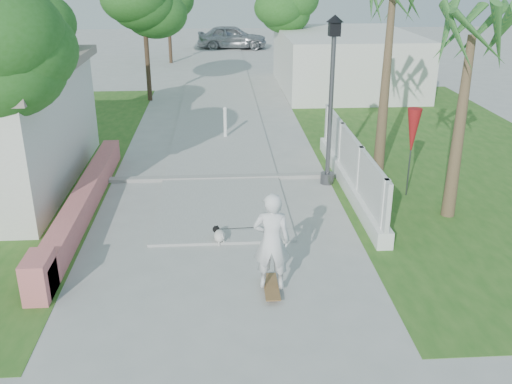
{
  "coord_description": "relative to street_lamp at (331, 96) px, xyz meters",
  "views": [
    {
      "loc": [
        -0.01,
        -8.92,
        5.64
      ],
      "look_at": [
        0.74,
        2.27,
        1.1
      ],
      "focal_mm": 40.0,
      "sensor_mm": 36.0,
      "label": 1
    }
  ],
  "objects": [
    {
      "name": "parked_car",
      "position": [
        -1.87,
        26.14,
        -1.62
      ],
      "size": [
        4.81,
        2.06,
        1.62
      ],
      "primitive_type": "imported",
      "rotation": [
        0.0,
        0.0,
        1.54
      ],
      "color": "#9C9FA3",
      "rests_on": "ground"
    },
    {
      "name": "ground",
      "position": [
        -2.9,
        -5.5,
        -2.43
      ],
      "size": [
        90.0,
        90.0,
        0.0
      ],
      "primitive_type": "plane",
      "color": "#B7B7B2",
      "rests_on": "ground"
    },
    {
      "name": "building_right",
      "position": [
        3.1,
        12.5,
        -1.13
      ],
      "size": [
        6.0,
        8.0,
        2.6
      ],
      "primitive_type": "cube",
      "color": "silver",
      "rests_on": "ground"
    },
    {
      "name": "street_lamp",
      "position": [
        0.0,
        0.0,
        0.0
      ],
      "size": [
        0.44,
        0.44,
        4.44
      ],
      "color": "#59595E",
      "rests_on": "ground"
    },
    {
      "name": "tree_left_mid",
      "position": [
        -8.38,
        2.98,
        1.07
      ],
      "size": [
        3.2,
        3.2,
        4.85
      ],
      "color": "#4C3826",
      "rests_on": "ground"
    },
    {
      "name": "dog",
      "position": [
        -2.97,
        -3.39,
        -2.23
      ],
      "size": [
        0.36,
        0.5,
        0.36
      ],
      "rotation": [
        0.0,
        0.0,
        0.4
      ],
      "color": "silver",
      "rests_on": "ground"
    },
    {
      "name": "patio_umbrella",
      "position": [
        1.9,
        -1.0,
        -0.74
      ],
      "size": [
        0.36,
        0.36,
        2.3
      ],
      "color": "#59595E",
      "rests_on": "ground"
    },
    {
      "name": "lattice_fence",
      "position": [
        0.5,
        -0.5,
        -1.88
      ],
      "size": [
        0.35,
        7.0,
        1.5
      ],
      "color": "white",
      "rests_on": "ground"
    },
    {
      "name": "skateboarder",
      "position": [
        -2.47,
        -4.6,
        -1.58
      ],
      "size": [
        1.29,
        2.67,
        1.95
      ],
      "rotation": [
        0.0,
        0.0,
        3.02
      ],
      "color": "olive",
      "rests_on": "ground"
    },
    {
      "name": "curb",
      "position": [
        -2.9,
        0.5,
        -2.38
      ],
      "size": [
        6.5,
        0.25,
        0.1
      ],
      "primitive_type": "cube",
      "color": "#999993",
      "rests_on": "ground"
    },
    {
      "name": "grass_right",
      "position": [
        4.1,
        2.5,
        -2.42
      ],
      "size": [
        8.0,
        20.0,
        0.01
      ],
      "primitive_type": "cube",
      "color": "#2B5D1D",
      "rests_on": "ground"
    },
    {
      "name": "tree_path_right",
      "position": [
        0.32,
        14.48,
        1.07
      ],
      "size": [
        3.0,
        3.0,
        4.79
      ],
      "color": "#4C3826",
      "rests_on": "ground"
    },
    {
      "name": "palm_far",
      "position": [
        1.7,
        1.0,
        2.06
      ],
      "size": [
        1.8,
        1.8,
        5.3
      ],
      "color": "brown",
      "rests_on": "ground"
    },
    {
      "name": "pink_wall",
      "position": [
        -6.2,
        -1.95,
        -2.11
      ],
      "size": [
        0.45,
        8.2,
        0.8
      ],
      "color": "#E17573",
      "rests_on": "ground"
    },
    {
      "name": "bollard",
      "position": [
        -2.7,
        4.5,
        -1.84
      ],
      "size": [
        0.14,
        0.14,
        1.09
      ],
      "color": "white",
      "rests_on": "ground"
    },
    {
      "name": "path_strip",
      "position": [
        -2.9,
        14.5,
        -2.4
      ],
      "size": [
        3.2,
        36.0,
        0.06
      ],
      "primitive_type": "cube",
      "color": "#B7B7B2",
      "rests_on": "ground"
    },
    {
      "name": "palm_near",
      "position": [
        2.5,
        -2.3,
        1.53
      ],
      "size": [
        1.8,
        1.8,
        4.7
      ],
      "color": "brown",
      "rests_on": "ground"
    },
    {
      "name": "tree_path_left",
      "position": [
        -5.88,
        10.48,
        1.39
      ],
      "size": [
        3.4,
        3.4,
        5.23
      ],
      "color": "#4C3826",
      "rests_on": "ground"
    }
  ]
}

